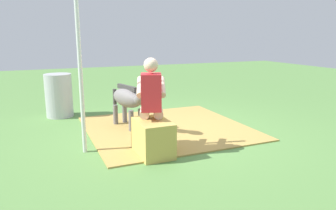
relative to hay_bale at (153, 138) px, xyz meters
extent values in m
plane|color=#568442|center=(0.86, -0.67, -0.25)|extent=(24.00, 24.00, 0.00)
cube|color=#AD8C47|center=(1.12, -0.69, -0.24)|extent=(2.74, 2.81, 0.02)
cube|color=tan|center=(0.00, 0.00, 0.00)|extent=(0.66, 0.45, 0.51)
cylinder|color=beige|center=(0.27, 0.03, 0.32)|extent=(0.42, 0.27, 0.14)
cylinder|color=beige|center=(0.46, -0.04, 0.00)|extent=(0.11, 0.11, 0.51)
cube|color=black|center=(0.46, -0.04, -0.22)|extent=(0.24, 0.17, 0.06)
cylinder|color=beige|center=(0.20, -0.16, 0.32)|extent=(0.42, 0.27, 0.14)
cylinder|color=beige|center=(0.39, -0.23, 0.00)|extent=(0.11, 0.11, 0.51)
cube|color=black|center=(0.39, -0.23, -0.22)|extent=(0.24, 0.17, 0.06)
cube|color=red|center=(0.05, 0.00, 0.65)|extent=(0.38, 0.36, 0.52)
cylinder|color=beige|center=(0.27, 0.09, 0.70)|extent=(0.50, 0.25, 0.26)
cylinder|color=beige|center=(0.17, -0.21, 0.70)|extent=(0.50, 0.25, 0.26)
sphere|color=beige|center=(0.05, 0.00, 1.03)|extent=(0.20, 0.20, 0.20)
ellipsoid|color=slate|center=(1.47, -0.05, 0.31)|extent=(0.89, 0.53, 0.34)
cylinder|color=slate|center=(1.22, -0.22, -0.06)|extent=(0.09, 0.09, 0.39)
cylinder|color=slate|center=(1.17, -0.02, -0.06)|extent=(0.09, 0.09, 0.39)
cylinder|color=slate|center=(1.77, -0.07, -0.06)|extent=(0.09, 0.09, 0.39)
cylinder|color=slate|center=(1.71, 0.12, -0.06)|extent=(0.09, 0.09, 0.39)
cylinder|color=slate|center=(0.99, -0.18, 0.41)|extent=(0.40, 0.27, 0.33)
ellipsoid|color=slate|center=(0.81, -0.23, 0.57)|extent=(0.35, 0.24, 0.20)
cube|color=#3A3838|center=(1.47, -0.05, 0.50)|extent=(0.59, 0.22, 0.08)
cylinder|color=#3A3838|center=(1.92, 0.08, 0.26)|extent=(0.07, 0.07, 0.30)
cylinder|color=#B2B2B7|center=(2.83, 1.04, 0.20)|extent=(0.55, 0.55, 0.90)
cylinder|color=silver|center=(0.50, 0.89, 1.01)|extent=(0.06, 0.06, 2.52)
camera|label=1|loc=(-4.05, 1.49, 1.44)|focal=33.92mm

